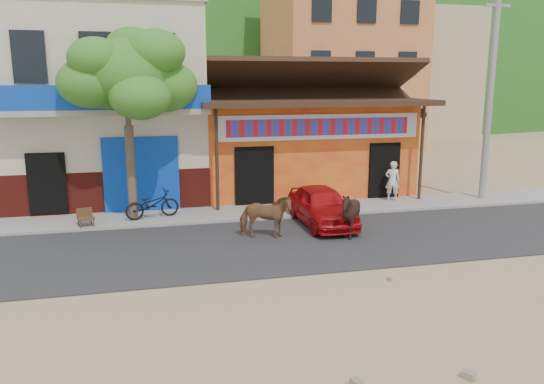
{
  "coord_description": "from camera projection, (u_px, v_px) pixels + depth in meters",
  "views": [
    {
      "loc": [
        -4.09,
        -11.24,
        4.5
      ],
      "look_at": [
        -0.7,
        3.0,
        1.4
      ],
      "focal_mm": 35.0,
      "sensor_mm": 36.0,
      "label": 1
    }
  ],
  "objects": [
    {
      "name": "cafe_building",
      "position": [
        106.0,
        107.0,
        20.1
      ],
      "size": [
        7.0,
        6.0,
        7.0
      ],
      "primitive_type": "cube",
      "color": "beige",
      "rests_on": "ground"
    },
    {
      "name": "hillside",
      "position": [
        170.0,
        27.0,
        76.68
      ],
      "size": [
        100.0,
        40.0,
        24.0
      ],
      "primitive_type": "ellipsoid",
      "color": "#194C14",
      "rests_on": "ground"
    },
    {
      "name": "scooter",
      "position": [
        152.0,
        204.0,
        17.07
      ],
      "size": [
        1.85,
        1.08,
        0.92
      ],
      "primitive_type": "imported",
      "rotation": [
        0.0,
        0.0,
        1.86
      ],
      "color": "black",
      "rests_on": "sidewalk"
    },
    {
      "name": "cow_tan",
      "position": [
        265.0,
        216.0,
        15.16
      ],
      "size": [
        1.64,
        1.07,
        1.28
      ],
      "primitive_type": "imported",
      "rotation": [
        0.0,
        0.0,
        1.3
      ],
      "color": "brown",
      "rests_on": "road"
    },
    {
      "name": "cafe_chair_right",
      "position": [
        85.0,
        210.0,
        16.11
      ],
      "size": [
        0.58,
        0.58,
        1.0
      ],
      "primitive_type": null,
      "rotation": [
        0.0,
        0.0,
        0.28
      ],
      "color": "#4B2819",
      "rests_on": "sidewalk"
    },
    {
      "name": "apartment_front",
      "position": [
        339.0,
        58.0,
        36.19
      ],
      "size": [
        9.0,
        9.0,
        12.0
      ],
      "primitive_type": "cube",
      "color": "#CC723F",
      "rests_on": "ground"
    },
    {
      "name": "red_car",
      "position": [
        322.0,
        205.0,
        16.59
      ],
      "size": [
        1.51,
        3.61,
        1.22
      ],
      "primitive_type": "imported",
      "rotation": [
        0.0,
        0.0,
        0.02
      ],
      "color": "#B90D11",
      "rests_on": "road"
    },
    {
      "name": "apartment_rear",
      "position": [
        415.0,
        74.0,
        44.15
      ],
      "size": [
        8.0,
        8.0,
        10.0
      ],
      "primitive_type": "cube",
      "color": "tan",
      "rests_on": "ground"
    },
    {
      "name": "dance_club",
      "position": [
        296.0,
        146.0,
        22.16
      ],
      "size": [
        8.0,
        6.0,
        3.6
      ],
      "primitive_type": "cube",
      "color": "orange",
      "rests_on": "ground"
    },
    {
      "name": "pedestrian",
      "position": [
        392.0,
        181.0,
        19.54
      ],
      "size": [
        0.62,
        0.51,
        1.47
      ],
      "primitive_type": "imported",
      "rotation": [
        0.0,
        0.0,
        2.8
      ],
      "color": "white",
      "rests_on": "sidewalk"
    },
    {
      "name": "sidewalk",
      "position": [
        272.0,
        211.0,
        18.26
      ],
      "size": [
        60.0,
        2.0,
        0.12
      ],
      "primitive_type": "cube",
      "color": "gray",
      "rests_on": "ground"
    },
    {
      "name": "road",
      "position": [
        300.0,
        242.0,
        14.93
      ],
      "size": [
        60.0,
        5.0,
        0.04
      ],
      "primitive_type": "cube",
      "color": "#28282B",
      "rests_on": "ground"
    },
    {
      "name": "cow_dark",
      "position": [
        350.0,
        214.0,
        15.2
      ],
      "size": [
        1.48,
        1.38,
        1.38
      ],
      "primitive_type": "imported",
      "rotation": [
        0.0,
        0.0,
        -1.33
      ],
      "color": "black",
      "rests_on": "road"
    },
    {
      "name": "utility_pole",
      "position": [
        490.0,
        91.0,
        19.27
      ],
      "size": [
        0.24,
        0.24,
        8.0
      ],
      "primitive_type": "cylinder",
      "color": "gray",
      "rests_on": "sidewalk"
    },
    {
      "name": "ground",
      "position": [
        330.0,
        274.0,
        12.56
      ],
      "size": [
        120.0,
        120.0,
        0.0
      ],
      "primitive_type": "plane",
      "color": "#9E825B",
      "rests_on": "ground"
    },
    {
      "name": "tree",
      "position": [
        129.0,
        126.0,
        16.39
      ],
      "size": [
        3.0,
        3.0,
        6.0
      ],
      "primitive_type": null,
      "color": "#2D721E",
      "rests_on": "sidewalk"
    }
  ]
}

